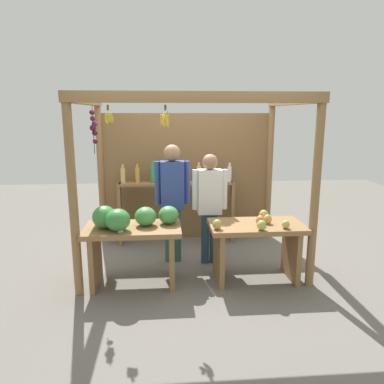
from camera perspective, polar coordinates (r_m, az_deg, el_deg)
name	(u,v)px	position (r m, az deg, el deg)	size (l,w,h in m)	color
ground_plane	(191,259)	(5.38, -0.16, -10.38)	(12.00, 12.00, 0.00)	slate
market_stall	(188,163)	(5.44, -0.58, 4.57)	(2.88, 1.98, 2.30)	olive
fruit_counter_left	(132,232)	(4.49, -9.39, -6.18)	(1.16, 0.64, 1.00)	olive
fruit_counter_right	(256,239)	(4.66, 9.94, -7.20)	(1.17, 0.65, 0.87)	olive
bottle_shelf_unit	(176,195)	(5.80, -2.52, -0.40)	(1.84, 0.22, 1.36)	olive
vendor_man	(172,193)	(5.02, -3.06, -0.10)	(0.48, 0.22, 1.66)	#2D5E4A
vendor_woman	(210,200)	(4.99, 2.78, -1.18)	(0.48, 0.21, 1.53)	#274054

